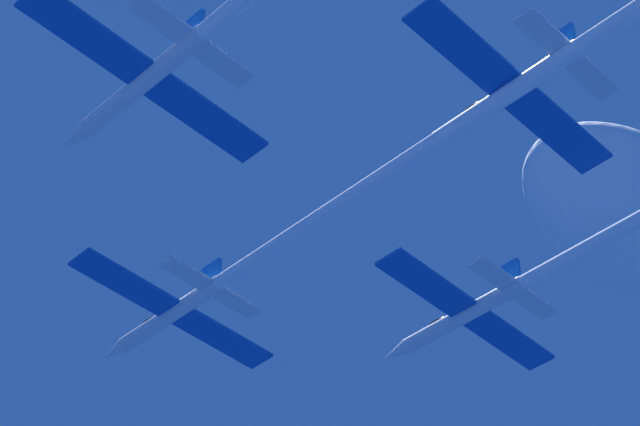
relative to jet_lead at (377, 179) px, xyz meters
name	(u,v)px	position (x,y,z in m)	size (l,w,h in m)	color
jet_lead	(377,179)	(0.00, 0.00, 0.00)	(15.67, 58.83, 2.60)	silver
cloud_puffy	(635,218)	(47.35, 7.06, 31.98)	(29.96, 16.48, 10.49)	white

